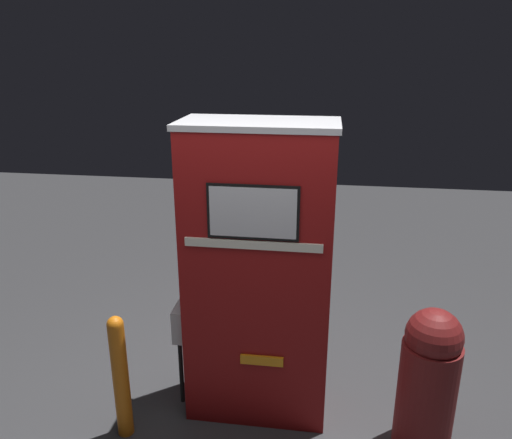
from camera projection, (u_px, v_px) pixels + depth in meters
ground_plane at (253, 426)px, 3.69m from camera, size 14.00×14.00×0.00m
gas_pump at (258, 276)px, 3.58m from camera, size 1.13×0.56×2.21m
safety_bollard at (120, 374)px, 3.48m from camera, size 0.11×0.11×0.95m
trash_bin at (428, 379)px, 3.36m from camera, size 0.39×0.39×1.06m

